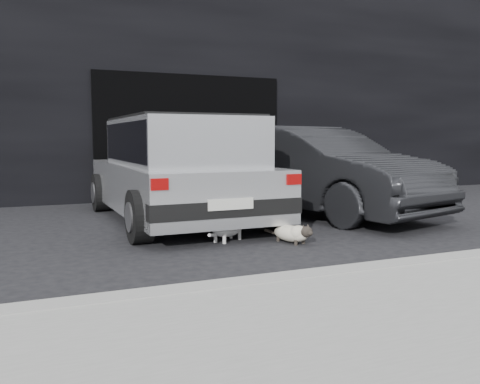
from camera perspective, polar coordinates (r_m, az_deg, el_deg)
name	(u,v)px	position (r m, az deg, el deg)	size (l,w,h in m)	color
ground	(210,234)	(6.82, -3.35, -4.75)	(80.00, 80.00, 0.00)	black
building_facade	(165,88)	(12.79, -8.40, 11.46)	(34.00, 4.00, 5.00)	black
garage_opening	(191,137)	(10.80, -5.57, 6.14)	(4.00, 0.10, 2.60)	black
curb	(403,268)	(5.08, 17.85, -8.08)	(18.00, 0.25, 0.12)	gray
silver_hatchback	(179,165)	(7.85, -6.91, 3.06)	(2.21, 4.37, 1.60)	silver
second_car	(314,171)	(8.62, 8.34, 2.40)	(1.56, 4.48, 1.48)	black
cat_siamese	(293,233)	(6.25, 6.02, -4.64)	(0.40, 0.74, 0.27)	beige
cat_white	(230,226)	(6.37, -1.18, -3.83)	(0.69, 0.55, 0.38)	silver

